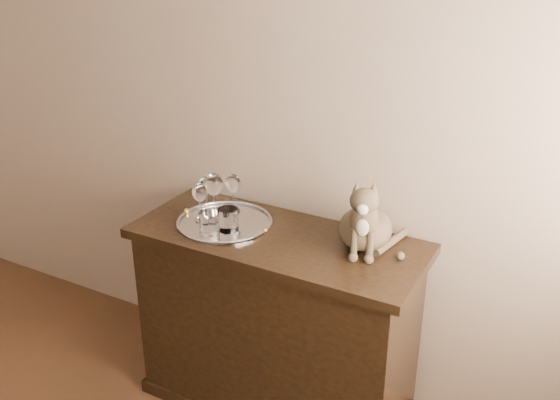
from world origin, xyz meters
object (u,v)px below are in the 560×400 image
(sideboard, at_px, (277,324))
(wine_glass_d, at_px, (214,196))
(tumbler_a, at_px, (228,219))
(wine_glass_c, at_px, (200,202))
(tumbler_b, at_px, (209,223))
(tray, at_px, (225,223))
(wine_glass_a, at_px, (207,195))
(cat, at_px, (367,209))
(wine_glass_b, at_px, (233,193))

(sideboard, xyz_separation_m, wine_glass_d, (-0.30, 0.00, 0.54))
(sideboard, xyz_separation_m, tumbler_a, (-0.19, -0.06, 0.48))
(wine_glass_c, distance_m, tumbler_a, 0.16)
(wine_glass_c, height_order, tumbler_b, wine_glass_c)
(tumbler_b, bearing_deg, tray, 91.75)
(wine_glass_a, distance_m, cat, 0.71)
(wine_glass_c, xyz_separation_m, tumbler_a, (0.15, -0.02, -0.04))
(wine_glass_d, bearing_deg, wine_glass_a, 153.92)
(tray, relative_size, wine_glass_c, 2.37)
(wine_glass_b, distance_m, tumbler_b, 0.23)
(wine_glass_b, height_order, tumbler_b, wine_glass_b)
(tumbler_a, bearing_deg, wine_glass_b, 115.71)
(wine_glass_a, relative_size, tumbler_a, 1.80)
(tumbler_b, xyz_separation_m, cat, (0.58, 0.21, 0.10))
(sideboard, relative_size, wine_glass_d, 5.84)
(sideboard, bearing_deg, wine_glass_c, -173.59)
(cat, bearing_deg, wine_glass_c, 175.50)
(sideboard, distance_m, tray, 0.49)
(tray, height_order, wine_glass_d, wine_glass_d)
(wine_glass_d, bearing_deg, wine_glass_b, 74.02)
(wine_glass_d, height_order, cat, cat)
(sideboard, height_order, cat, cat)
(sideboard, height_order, wine_glass_d, wine_glass_d)
(wine_glass_b, bearing_deg, sideboard, -21.08)
(sideboard, relative_size, wine_glass_b, 6.92)
(sideboard, distance_m, tumbler_b, 0.55)
(wine_glass_d, distance_m, tumbler_b, 0.15)
(tray, height_order, tumbler_a, tumbler_a)
(wine_glass_c, bearing_deg, tumbler_b, -39.69)
(wine_glass_d, height_order, tumbler_b, wine_glass_d)
(tumbler_a, xyz_separation_m, tumbler_b, (-0.05, -0.06, -0.00))
(wine_glass_d, xyz_separation_m, tumbler_b, (0.06, -0.13, -0.06))
(wine_glass_a, bearing_deg, wine_glass_d, -26.08)
(wine_glass_d, height_order, tumbler_a, wine_glass_d)
(wine_glass_a, height_order, tumbler_a, wine_glass_a)
(wine_glass_d, xyz_separation_m, tumbler_a, (0.11, -0.06, -0.06))
(tray, relative_size, tumbler_a, 4.25)
(sideboard, bearing_deg, tumbler_b, -153.12)
(sideboard, distance_m, wine_glass_b, 0.59)
(tray, distance_m, wine_glass_c, 0.13)
(sideboard, height_order, tumbler_a, tumbler_a)
(wine_glass_b, height_order, wine_glass_d, wine_glass_d)
(sideboard, distance_m, cat, 0.68)
(wine_glass_a, relative_size, wine_glass_b, 0.98)
(tray, height_order, wine_glass_b, wine_glass_b)
(tray, bearing_deg, wine_glass_d, 167.95)
(tray, xyz_separation_m, cat, (0.59, 0.09, 0.15))
(wine_glass_a, height_order, wine_glass_b, wine_glass_b)
(wine_glass_a, relative_size, cat, 0.54)
(tumbler_b, bearing_deg, tumbler_a, 53.10)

